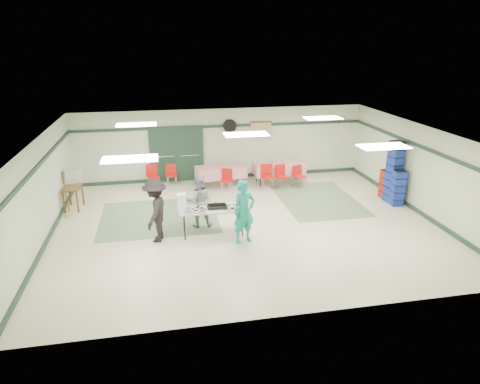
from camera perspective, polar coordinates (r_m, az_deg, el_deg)
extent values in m
plane|color=beige|center=(12.63, 0.75, -4.27)|extent=(11.00, 11.00, 0.00)
plane|color=white|center=(11.79, 0.81, 7.79)|extent=(11.00, 11.00, 0.00)
plane|color=beige|center=(16.41, -2.41, 6.39)|extent=(11.00, 0.00, 11.00)
plane|color=beige|center=(8.13, 7.27, -8.27)|extent=(11.00, 0.00, 11.00)
plane|color=beige|center=(12.33, -25.13, -0.12)|extent=(0.00, 9.00, 9.00)
plane|color=beige|center=(14.27, 22.99, 2.74)|extent=(0.00, 9.00, 9.00)
cube|color=#1D3626|center=(16.23, -2.43, 8.77)|extent=(11.00, 0.06, 0.10)
cube|color=#1D3626|center=(16.73, -2.33, 2.07)|extent=(11.00, 0.06, 0.12)
cube|color=#1D3626|center=(12.12, -25.47, 3.01)|extent=(0.06, 9.00, 0.10)
cube|color=#1D3626|center=(12.78, -24.16, -5.55)|extent=(0.06, 9.00, 0.12)
cube|color=#1D3626|center=(14.08, 23.27, 5.45)|extent=(0.06, 9.00, 0.10)
cube|color=#1D3626|center=(14.65, 22.22, -2.09)|extent=(0.06, 9.00, 0.12)
cube|color=slate|center=(13.33, -10.73, -3.30)|extent=(3.50, 3.00, 0.01)
cube|color=slate|center=(14.72, 10.30, -1.01)|extent=(2.50, 3.50, 0.01)
cube|color=gray|center=(16.26, -10.08, 4.88)|extent=(0.90, 0.06, 2.10)
cube|color=gray|center=(16.30, -6.73, 5.09)|extent=(0.90, 0.06, 2.10)
cube|color=#1D3626|center=(16.25, -8.42, 4.97)|extent=(2.00, 0.03, 2.15)
cylinder|color=black|center=(16.25, -1.36, 8.80)|extent=(0.50, 0.10, 0.50)
cube|color=#D8C487|center=(16.53, 2.80, 8.26)|extent=(0.80, 0.02, 0.60)
cube|color=#A8A8A3|center=(11.76, -3.69, -2.28)|extent=(1.84, 0.79, 0.04)
cylinder|color=black|center=(11.60, -7.39, -4.78)|extent=(0.04, 0.04, 0.72)
cylinder|color=black|center=(11.74, 0.33, -4.30)|extent=(0.04, 0.04, 0.72)
cylinder|color=black|center=(12.14, -7.51, -3.63)|extent=(0.04, 0.04, 0.72)
cylinder|color=black|center=(12.27, -0.13, -3.19)|extent=(0.04, 0.04, 0.72)
cube|color=silver|center=(11.75, -0.78, -2.10)|extent=(0.61, 0.47, 0.02)
cube|color=silver|center=(11.89, -4.27, -1.88)|extent=(0.63, 0.49, 0.02)
cube|color=silver|center=(11.61, -6.01, -2.49)|extent=(0.56, 0.43, 0.02)
cube|color=black|center=(11.78, -3.10, -1.93)|extent=(0.54, 0.34, 0.08)
cube|color=white|center=(11.71, -7.79, -1.27)|extent=(0.25, 0.23, 0.44)
imported|color=#15927E|center=(11.24, 0.55, -2.66)|extent=(0.72, 0.58, 1.72)
imported|color=gray|center=(12.28, -5.51, -1.19)|extent=(0.79, 0.64, 1.54)
imported|color=black|center=(11.53, -11.19, -2.43)|extent=(0.91, 1.25, 1.73)
cube|color=red|center=(16.04, 5.23, 3.76)|extent=(1.87, 0.82, 0.05)
cube|color=red|center=(16.10, 5.21, 3.11)|extent=(1.87, 0.84, 0.40)
cylinder|color=black|center=(15.67, 2.77, 1.97)|extent=(0.04, 0.04, 0.72)
cylinder|color=black|center=(16.10, 8.16, 2.28)|extent=(0.04, 0.04, 0.72)
cylinder|color=black|center=(16.24, 2.25, 2.63)|extent=(0.04, 0.04, 0.72)
cylinder|color=black|center=(16.66, 7.47, 2.92)|extent=(0.04, 0.04, 0.72)
cube|color=red|center=(15.59, -2.58, 3.34)|extent=(1.86, 0.97, 0.05)
cube|color=red|center=(15.65, -2.57, 2.68)|extent=(1.86, 0.99, 0.40)
cylinder|color=black|center=(15.26, -4.96, 1.43)|extent=(0.04, 0.04, 0.72)
cylinder|color=black|center=(15.63, 0.36, 1.95)|extent=(0.04, 0.04, 0.72)
cylinder|color=black|center=(15.82, -5.44, 2.07)|extent=(0.04, 0.04, 0.72)
cylinder|color=black|center=(16.17, -0.28, 2.57)|extent=(0.04, 0.04, 0.72)
cube|color=#B5190E|center=(15.52, 5.65, 2.03)|extent=(0.48, 0.48, 0.04)
cube|color=#B5190E|center=(15.60, 5.36, 2.99)|extent=(0.40, 0.12, 0.40)
cylinder|color=silver|center=(15.38, 5.38, 0.97)|extent=(0.02, 0.02, 0.42)
cylinder|color=silver|center=(15.53, 6.42, 1.12)|extent=(0.02, 0.02, 0.42)
cylinder|color=silver|center=(15.65, 4.83, 1.32)|extent=(0.02, 0.02, 0.42)
cylinder|color=silver|center=(15.80, 5.86, 1.47)|extent=(0.02, 0.02, 0.42)
cube|color=#B5190E|center=(15.37, 3.67, 2.00)|extent=(0.45, 0.45, 0.04)
cube|color=#B5190E|center=(15.48, 3.56, 3.04)|extent=(0.43, 0.07, 0.42)
cylinder|color=silver|center=(15.25, 3.14, 0.92)|extent=(0.02, 0.02, 0.44)
cylinder|color=silver|center=(15.31, 4.39, 0.96)|extent=(0.02, 0.02, 0.44)
cylinder|color=silver|center=(15.57, 2.93, 1.32)|extent=(0.02, 0.02, 0.44)
cylinder|color=silver|center=(15.63, 4.15, 1.36)|extent=(0.02, 0.02, 0.44)
cube|color=#B5190E|center=(15.72, 7.96, 2.07)|extent=(0.47, 0.47, 0.04)
cube|color=#B5190E|center=(15.79, 7.64, 2.95)|extent=(0.37, 0.15, 0.38)
cylinder|color=silver|center=(15.59, 7.79, 1.08)|extent=(0.02, 0.02, 0.40)
cylinder|color=silver|center=(15.76, 8.69, 1.24)|extent=(0.02, 0.02, 0.40)
cylinder|color=silver|center=(15.82, 7.16, 1.39)|extent=(0.02, 0.02, 0.40)
cylinder|color=silver|center=(15.99, 8.05, 1.55)|extent=(0.02, 0.02, 0.40)
cube|color=#B5190E|center=(15.09, -1.84, 1.51)|extent=(0.49, 0.49, 0.04)
cube|color=#B5190E|center=(15.18, -1.74, 2.47)|extent=(0.37, 0.16, 0.38)
cylinder|color=silver|center=(15.04, -2.51, 0.56)|extent=(0.02, 0.02, 0.40)
cylinder|color=silver|center=(14.99, -1.36, 0.51)|extent=(0.02, 0.02, 0.40)
cylinder|color=silver|center=(15.33, -2.29, 0.94)|extent=(0.02, 0.02, 0.40)
cylinder|color=silver|center=(15.27, -1.17, 0.88)|extent=(0.02, 0.02, 0.40)
cube|color=#B5190E|center=(15.93, -9.11, 2.21)|extent=(0.40, 0.40, 0.04)
cube|color=#B5190E|center=(16.03, -9.23, 3.08)|extent=(0.37, 0.07, 0.37)
cylinder|color=silver|center=(15.84, -9.54, 1.28)|extent=(0.02, 0.02, 0.39)
cylinder|color=silver|center=(15.87, -8.48, 1.37)|extent=(0.02, 0.02, 0.39)
cylinder|color=silver|center=(16.12, -9.66, 1.60)|extent=(0.02, 0.02, 0.39)
cylinder|color=silver|center=(16.15, -8.62, 1.69)|extent=(0.02, 0.02, 0.39)
cube|color=#B5190E|center=(15.72, -11.51, 1.99)|extent=(0.49, 0.49, 0.04)
cube|color=#B5190E|center=(15.83, -11.72, 2.95)|extent=(0.41, 0.13, 0.41)
cylinder|color=silver|center=(15.61, -11.90, 0.92)|extent=(0.02, 0.02, 0.43)
cylinder|color=silver|center=(15.68, -10.73, 1.09)|extent=(0.02, 0.02, 0.43)
cylinder|color=silver|center=(15.91, -12.16, 1.27)|extent=(0.02, 0.02, 0.43)
cylinder|color=silver|center=(15.98, -11.02, 1.43)|extent=(0.02, 0.02, 0.43)
cube|color=navy|center=(14.90, 19.84, 2.53)|extent=(0.46, 0.46, 2.06)
cube|color=#9D1F0F|center=(15.33, 18.99, 0.99)|extent=(0.41, 0.41, 0.98)
cube|color=navy|center=(14.75, 20.30, 0.52)|extent=(0.41, 0.41, 1.19)
cube|color=brown|center=(14.49, -21.50, 0.57)|extent=(0.60, 0.85, 0.05)
cube|color=brown|center=(14.38, -22.45, -1.28)|extent=(0.05, 0.05, 0.70)
cube|color=brown|center=(14.25, -20.86, -1.24)|extent=(0.05, 0.05, 0.70)
cube|color=brown|center=(14.97, -21.75, -0.38)|extent=(0.05, 0.05, 0.70)
cube|color=brown|center=(14.85, -20.22, -0.33)|extent=(0.05, 0.05, 0.70)
cube|color=#B1B1AC|center=(14.94, -21.26, 2.11)|extent=(0.61, 0.55, 0.42)
cylinder|color=brown|center=(13.98, -22.21, -0.13)|extent=(0.07, 0.23, 1.42)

